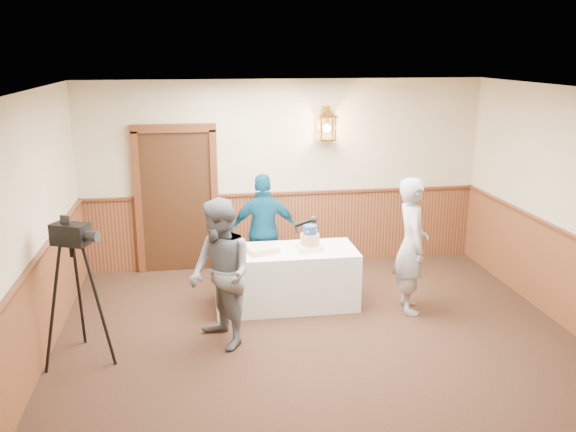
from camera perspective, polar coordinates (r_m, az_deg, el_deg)
The scene contains 10 objects.
ground at distance 6.38m, azimuth 4.48°, elevation -14.90°, with size 7.00×7.00×0.00m, color black.
room_shell at distance 6.18m, azimuth 3.33°, elevation -0.52°, with size 6.02×7.02×2.81m.
display_table at distance 7.86m, azimuth -0.22°, elevation -5.78°, with size 1.80×0.80×0.75m, color white.
tiered_cake at distance 7.73m, azimuth 2.06°, elevation -2.26°, with size 0.32×0.32×0.31m.
sheet_cake_yellow at distance 7.63m, azimuth -2.46°, elevation -3.16°, with size 0.38×0.29×0.08m, color #D8BA81.
sheet_cake_green at distance 7.69m, azimuth -5.55°, elevation -3.08°, with size 0.33×0.26×0.08m, color #A2E4A1.
interviewer at distance 6.71m, azimuth -6.32°, elevation -5.44°, with size 1.58×1.00×1.67m.
baker at distance 7.71m, azimuth 11.49°, elevation -2.71°, with size 0.63×0.41×1.72m, color #9D9DA3.
assistant_p at distance 8.36m, azimuth -2.23°, elevation -1.43°, with size 0.93×0.39×1.59m, color navy.
tv_camera_rig at distance 6.77m, azimuth -19.13°, elevation -7.48°, with size 0.58×0.55×1.51m.
Camera 1 is at (-1.32, -5.35, 3.20)m, focal length 38.00 mm.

